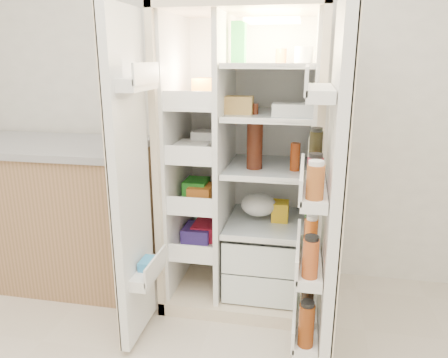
# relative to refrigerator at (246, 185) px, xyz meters

# --- Properties ---
(wall_back) EXTENTS (4.00, 0.02, 2.70)m
(wall_back) POSITION_rel_refrigerator_xyz_m (-0.14, 0.35, 0.61)
(wall_back) COLOR silver
(wall_back) RESTS_ON floor
(refrigerator) EXTENTS (0.92, 0.70, 1.80)m
(refrigerator) POSITION_rel_refrigerator_xyz_m (0.00, 0.00, 0.00)
(refrigerator) COLOR beige
(refrigerator) RESTS_ON floor
(freezer_door) EXTENTS (0.15, 0.40, 1.72)m
(freezer_door) POSITION_rel_refrigerator_xyz_m (-0.51, -0.60, 0.15)
(freezer_door) COLOR white
(freezer_door) RESTS_ON floor
(fridge_door) EXTENTS (0.17, 0.58, 1.72)m
(fridge_door) POSITION_rel_refrigerator_xyz_m (0.47, -0.70, 0.12)
(fridge_door) COLOR white
(fridge_door) RESTS_ON floor
(kitchen_counter) EXTENTS (1.35, 0.72, 0.98)m
(kitchen_counter) POSITION_rel_refrigerator_xyz_m (-1.37, -0.05, -0.25)
(kitchen_counter) COLOR #986E4C
(kitchen_counter) RESTS_ON floor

